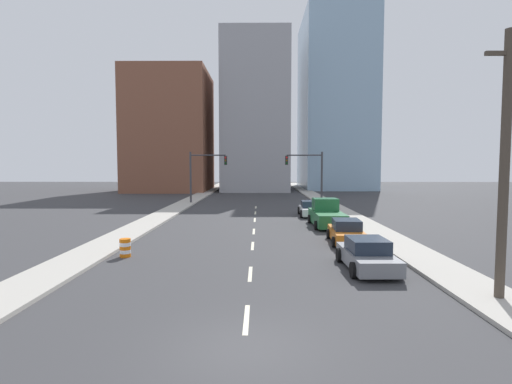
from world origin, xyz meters
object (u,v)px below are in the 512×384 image
(pickup_truck_green, at_px, (327,215))
(traffic_signal_left, at_px, (201,170))
(sedan_orange, at_px, (346,232))
(utility_pole_right_near, at_px, (505,165))
(sedan_white, at_px, (310,209))
(traffic_signal_right, at_px, (311,170))
(traffic_barrel, at_px, (125,248))
(sedan_gray, at_px, (367,255))

(pickup_truck_green, bearing_deg, traffic_signal_left, 124.00)
(traffic_signal_left, height_order, sedan_orange, traffic_signal_left)
(utility_pole_right_near, bearing_deg, sedan_white, 98.85)
(utility_pole_right_near, bearing_deg, sedan_orange, 106.25)
(traffic_signal_right, xyz_separation_m, utility_pole_right_near, (2.05, -34.82, 0.66))
(traffic_signal_left, distance_m, sedan_white, 16.99)
(traffic_barrel, distance_m, sedan_gray, 12.06)
(sedan_white, bearing_deg, sedan_gray, -88.26)
(traffic_signal_right, height_order, utility_pole_right_near, utility_pole_right_near)
(sedan_orange, height_order, sedan_white, sedan_orange)
(pickup_truck_green, bearing_deg, sedan_orange, -90.08)
(sedan_orange, xyz_separation_m, pickup_truck_green, (-0.08, 6.68, 0.20))
(sedan_gray, height_order, pickup_truck_green, pickup_truck_green)
(sedan_gray, xyz_separation_m, pickup_truck_green, (0.32, 12.83, 0.19))
(traffic_signal_left, xyz_separation_m, traffic_signal_right, (13.38, 0.00, 0.00))
(traffic_barrel, relative_size, sedan_orange, 0.21)
(sedan_orange, distance_m, sedan_white, 12.72)
(utility_pole_right_near, xyz_separation_m, traffic_barrel, (-15.26, 6.62, -4.28))
(sedan_gray, height_order, sedan_white, sedan_gray)
(utility_pole_right_near, distance_m, sedan_white, 23.75)
(utility_pole_right_near, height_order, traffic_barrel, utility_pole_right_near)
(sedan_orange, bearing_deg, traffic_signal_left, 120.34)
(sedan_orange, relative_size, pickup_truck_green, 0.82)
(traffic_barrel, xyz_separation_m, sedan_white, (11.66, 16.49, 0.18))
(sedan_orange, height_order, pickup_truck_green, pickup_truck_green)
(pickup_truck_green, height_order, sedan_white, pickup_truck_green)
(traffic_signal_left, xyz_separation_m, utility_pole_right_near, (15.42, -34.82, 0.66))
(pickup_truck_green, bearing_deg, sedan_white, 93.81)
(utility_pole_right_near, relative_size, pickup_truck_green, 1.66)
(traffic_signal_left, bearing_deg, pickup_truck_green, -55.22)
(traffic_signal_right, height_order, pickup_truck_green, traffic_signal_right)
(traffic_signal_right, height_order, sedan_gray, traffic_signal_right)
(traffic_signal_right, bearing_deg, sedan_orange, -92.32)
(utility_pole_right_near, distance_m, sedan_orange, 11.59)
(traffic_signal_left, height_order, traffic_signal_right, same)
(utility_pole_right_near, xyz_separation_m, sedan_orange, (-3.03, 10.41, -4.10))
(traffic_barrel, distance_m, pickup_truck_green, 16.04)
(utility_pole_right_near, bearing_deg, traffic_signal_right, 93.36)
(traffic_barrel, bearing_deg, traffic_signal_right, 64.88)
(utility_pole_right_near, relative_size, sedan_gray, 2.05)
(sedan_orange, bearing_deg, sedan_gray, -90.33)
(traffic_barrel, distance_m, sedan_orange, 12.80)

